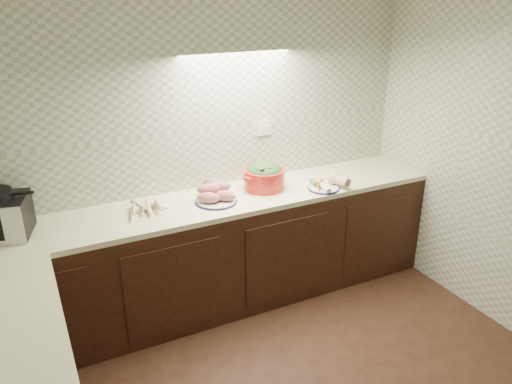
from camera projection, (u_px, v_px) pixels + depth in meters
name	position (u px, v px, depth m)	size (l,w,h in m)	color
room	(339.00, 170.00, 2.21)	(3.60, 3.60, 2.60)	black
counter	(164.00, 340.00, 2.94)	(3.60, 3.60, 0.90)	black
parsnip_pile	(146.00, 210.00, 3.49)	(0.37, 0.33, 0.07)	beige
sweet_potato_plate	(215.00, 195.00, 3.68)	(0.31, 0.31, 0.14)	#121244
onion_bowl	(211.00, 189.00, 3.81)	(0.17, 0.17, 0.13)	black
dutch_oven	(264.00, 176.00, 3.91)	(0.40, 0.40, 0.22)	red
veg_plate	(328.00, 182.00, 3.95)	(0.30, 0.28, 0.12)	#121244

